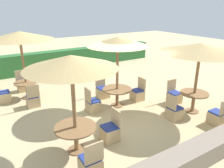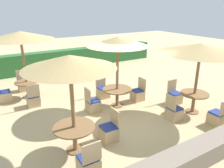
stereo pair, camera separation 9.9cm
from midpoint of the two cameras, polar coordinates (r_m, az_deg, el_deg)
ground_plane at (r=8.16m, az=2.54°, el=-7.19°), size 40.00×40.00×0.00m
hedge_row at (r=13.75m, az=-13.13°, el=6.18°), size 13.00×0.70×1.15m
stone_border at (r=5.97m, az=21.24°, el=-16.97°), size 10.00×0.56×0.53m
parasol_front_right at (r=7.95m, az=22.53°, el=8.58°), size 2.73×2.73×2.53m
round_table_front_right at (r=8.44m, az=20.96°, el=-3.31°), size 1.00×1.00×0.75m
patio_chair_front_right_north at (r=9.11m, az=16.30°, el=-3.21°), size 0.46×0.46×0.93m
patio_chair_front_right_south at (r=8.01m, az=26.12°, el=-7.83°), size 0.46×0.46×0.93m
patio_chair_front_right_west at (r=7.82m, az=16.19°, el=-7.13°), size 0.46×0.46×0.93m
parasol_back_left at (r=9.37m, az=-22.59°, el=11.59°), size 2.61×2.61×2.77m
round_table_back_left at (r=9.83m, az=-21.02°, el=-0.34°), size 0.97×0.97×0.70m
patio_chair_back_left_north at (r=10.80m, az=-21.88°, el=-0.23°), size 0.46×0.46×0.93m
patio_chair_back_left_west at (r=9.87m, az=-26.00°, el=-2.69°), size 0.46×0.46×0.93m
patio_chair_back_left_south at (r=8.99m, az=-19.55°, el=-3.88°), size 0.46×0.46×0.93m
parasol_center at (r=7.86m, az=1.83°, el=10.95°), size 2.23×2.23×2.67m
round_table_center at (r=8.37m, az=1.69°, el=-2.16°), size 1.11×1.11×0.71m
patio_chair_center_north at (r=9.29m, az=-2.09°, el=-1.93°), size 0.46×0.46×0.93m
patio_chair_center_west at (r=8.08m, az=-4.72°, el=-5.46°), size 0.46×0.46×0.93m
patio_chair_center_east at (r=9.06m, az=7.08°, el=-2.64°), size 0.46×0.46×0.93m
parasol_front_left at (r=5.21m, az=-10.47°, el=5.58°), size 2.25×2.25×2.63m
round_table_front_left at (r=5.95m, az=-9.33°, el=-12.14°), size 1.11×1.11×0.73m
patio_chair_front_left_south at (r=5.39m, az=-5.52°, el=-20.03°), size 0.46×0.46×0.93m
patio_chair_front_left_east at (r=6.47m, az=-0.31°, el=-12.33°), size 0.46×0.46×0.93m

